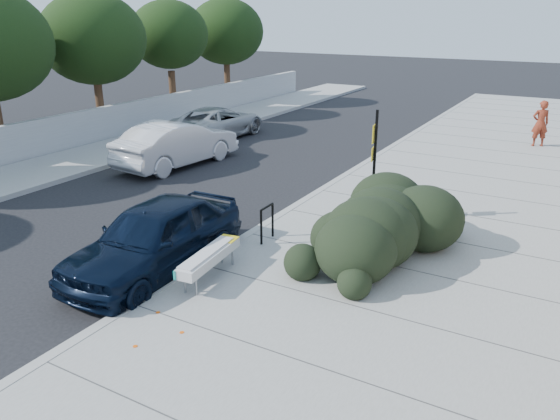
{
  "coord_description": "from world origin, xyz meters",
  "views": [
    {
      "loc": [
        6.84,
        -8.43,
        5.31
      ],
      "look_at": [
        0.98,
        1.82,
        1.0
      ],
      "focal_mm": 35.0,
      "sensor_mm": 36.0,
      "label": 1
    }
  ],
  "objects": [
    {
      "name": "sedan_navy",
      "position": [
        -0.8,
        -0.46,
        0.78
      ],
      "size": [
        1.95,
        4.62,
        1.56
      ],
      "primitive_type": "imported",
      "rotation": [
        0.0,
        0.0,
        0.02
      ],
      "color": "black",
      "rests_on": "ground"
    },
    {
      "name": "tree_far_f",
      "position": [
        -12.5,
        19.0,
        4.19
      ],
      "size": [
        4.4,
        4.4,
        6.07
      ],
      "color": "#332114",
      "rests_on": "ground"
    },
    {
      "name": "tree_far_d",
      "position": [
        -12.5,
        9.0,
        4.19
      ],
      "size": [
        4.6,
        4.6,
        6.16
      ],
      "color": "#332114",
      "rests_on": "ground"
    },
    {
      "name": "curb_near",
      "position": [
        0.0,
        5.0,
        0.08
      ],
      "size": [
        0.22,
        50.0,
        0.17
      ],
      "primitive_type": "cube",
      "color": "#9E9E99",
      "rests_on": "ground"
    },
    {
      "name": "hedge",
      "position": [
        3.23,
        2.5,
        0.99
      ],
      "size": [
        3.65,
        4.99,
        1.69
      ],
      "primitive_type": "ellipsoid",
      "rotation": [
        0.0,
        0.0,
        0.35
      ],
      "color": "black",
      "rests_on": "sidewalk_near"
    },
    {
      "name": "suv_silver",
      "position": [
        -7.5,
        11.01,
        0.69
      ],
      "size": [
        2.3,
        4.98,
        1.39
      ],
      "primitive_type": "imported",
      "rotation": [
        0.0,
        0.0,
        3.14
      ],
      "color": "#A5A9AB",
      "rests_on": "ground"
    },
    {
      "name": "tree_far_e",
      "position": [
        -12.5,
        14.0,
        4.18
      ],
      "size": [
        4.0,
        4.0,
        5.9
      ],
      "color": "#332114",
      "rests_on": "ground"
    },
    {
      "name": "sidewalk_near",
      "position": [
        5.6,
        5.0,
        0.07
      ],
      "size": [
        11.2,
        50.0,
        0.15
      ],
      "primitive_type": "cube",
      "color": "gray",
      "rests_on": "ground"
    },
    {
      "name": "sign_post",
      "position": [
        2.22,
        4.47,
        1.77
      ],
      "size": [
        0.13,
        0.33,
        2.88
      ],
      "rotation": [
        0.0,
        0.0,
        0.17
      ],
      "color": "black",
      "rests_on": "sidewalk_near"
    },
    {
      "name": "bike_rack",
      "position": [
        0.6,
        1.86,
        0.68
      ],
      "size": [
        0.07,
        0.6,
        0.87
      ],
      "rotation": [
        0.0,
        0.0,
        0.02
      ],
      "color": "black",
      "rests_on": "sidewalk_near"
    },
    {
      "name": "curb_far",
      "position": [
        -8.0,
        5.0,
        0.08
      ],
      "size": [
        0.22,
        50.0,
        0.17
      ],
      "primitive_type": "cube",
      "color": "#9E9E99",
      "rests_on": "ground"
    },
    {
      "name": "pedestrian",
      "position": [
        5.12,
        15.67,
        1.07
      ],
      "size": [
        0.8,
        0.7,
        1.84
      ],
      "primitive_type": "imported",
      "rotation": [
        0.0,
        0.0,
        3.6
      ],
      "color": "maroon",
      "rests_on": "sidewalk_near"
    },
    {
      "name": "far_wall",
      "position": [
        -11.2,
        5.0,
        0.75
      ],
      "size": [
        0.3,
        40.0,
        1.5
      ],
      "primitive_type": "cube",
      "color": "#9E9E99",
      "rests_on": "ground"
    },
    {
      "name": "ground",
      "position": [
        0.0,
        0.0,
        0.0
      ],
      "size": [
        120.0,
        120.0,
        0.0
      ],
      "primitive_type": "plane",
      "color": "black",
      "rests_on": "ground"
    },
    {
      "name": "sidewalk_far",
      "position": [
        -9.5,
        5.0,
        0.07
      ],
      "size": [
        3.0,
        50.0,
        0.15
      ],
      "primitive_type": "cube",
      "color": "gray",
      "rests_on": "ground"
    },
    {
      "name": "wagon_silver",
      "position": [
        -6.0,
        6.52,
        0.81
      ],
      "size": [
        2.16,
        5.05,
        1.62
      ],
      "primitive_type": "imported",
      "rotation": [
        0.0,
        0.0,
        3.05
      ],
      "color": "silver",
      "rests_on": "ground"
    },
    {
      "name": "bench",
      "position": [
        0.6,
        -0.41,
        0.61
      ],
      "size": [
        0.6,
        1.98,
        0.59
      ],
      "rotation": [
        0.0,
        0.0,
        0.11
      ],
      "color": "gray",
      "rests_on": "sidewalk_near"
    }
  ]
}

